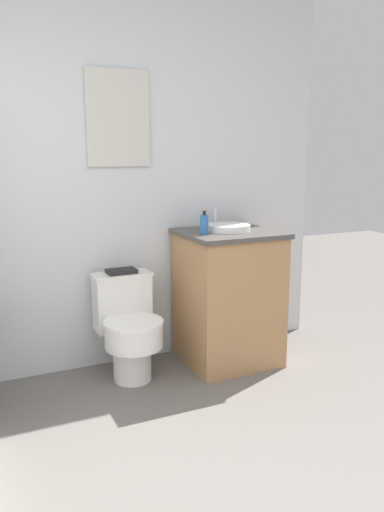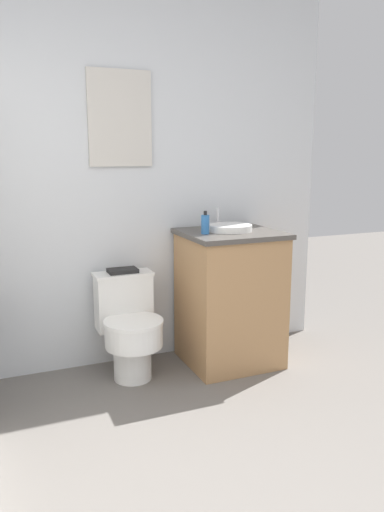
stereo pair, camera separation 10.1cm
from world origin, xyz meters
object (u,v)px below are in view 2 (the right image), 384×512
Objects in this scene: toilet at (129,326)px; book_on_tank at (123,271)px; soap_bottle at (205,224)px; sink at (229,228)px.

toilet is 0.35m from book_on_tank.
book_on_tank is (-0.47, 0.20, -0.29)m from soap_bottle.
toilet is 0.88m from sink.
sink is (0.66, -0.02, 0.57)m from toilet.
book_on_tank is at bearing 167.86° from sink.
soap_bottle is (-0.19, -0.05, 0.04)m from sink.
book_on_tank reaches higher than toilet.
soap_bottle reaches higher than sink.
book_on_tank is (-0.00, 0.12, 0.32)m from toilet.
book_on_tank is (-0.66, 0.14, -0.25)m from sink.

